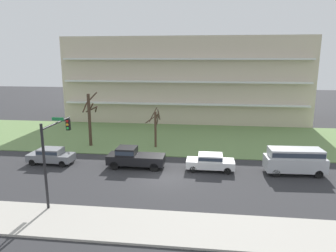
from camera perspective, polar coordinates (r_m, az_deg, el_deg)
name	(u,v)px	position (r m, az deg, el deg)	size (l,w,h in m)	color
ground	(165,179)	(27.44, -0.62, -9.58)	(160.00, 160.00, 0.00)	#2D2D30
sidewalk_curb_near	(148,226)	(20.30, -3.73, -17.81)	(80.00, 4.00, 0.15)	#ADA89E
grass_lawn_strip	(179,138)	(40.67, 1.97, -2.15)	(80.00, 16.00, 0.08)	#66844C
apartment_building	(186,79)	(54.03, 3.39, 8.64)	(38.40, 14.15, 13.40)	beige
tree_far_left	(90,117)	(37.46, -14.08, 1.55)	(1.84, 1.63, 6.38)	#423023
tree_left	(155,126)	(35.89, -2.32, -0.07)	(1.74, 1.73, 4.64)	#4C3828
sedan_white_near_left	(210,161)	(29.27, 7.73, -6.44)	(4.40, 1.81, 1.57)	white
pickup_black_center_left	(134,157)	(29.97, -6.30, -5.65)	(5.42, 2.05, 1.95)	black
sedan_gray_center_right	(51,155)	(32.88, -20.62, -5.02)	(4.43, 1.88, 1.57)	slate
van_silver_near_right	(295,159)	(30.20, 22.19, -5.63)	(5.29, 2.26, 2.36)	#B7BABF
traffic_signal_mast	(54,147)	(23.49, -20.14, -3.56)	(0.90, 4.35, 6.09)	black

